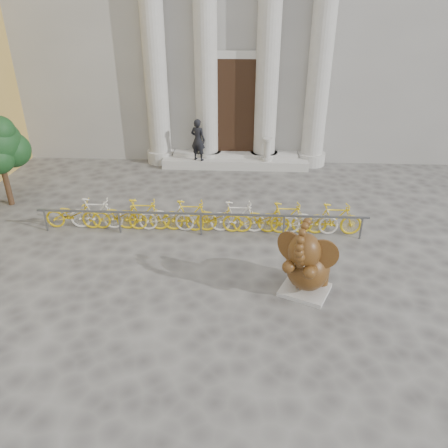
{
  "coord_description": "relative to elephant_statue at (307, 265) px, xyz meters",
  "views": [
    {
      "loc": [
        0.44,
        -8.02,
        6.42
      ],
      "look_at": [
        -0.09,
        2.04,
        1.1
      ],
      "focal_mm": 35.0,
      "sensor_mm": 36.0,
      "label": 1
    }
  ],
  "objects": [
    {
      "name": "elephant_statue",
      "position": [
        0.0,
        0.0,
        0.0
      ],
      "size": [
        1.49,
        1.72,
        2.17
      ],
      "rotation": [
        0.0,
        0.0,
        -0.43
      ],
      "color": "#A8A59E",
      "rests_on": "ground"
    },
    {
      "name": "classical_building",
      "position": [
        -1.94,
        14.27,
        5.19
      ],
      "size": [
        22.0,
        10.7,
        12.0
      ],
      "color": "gray",
      "rests_on": "ground"
    },
    {
      "name": "bike_rack",
      "position": [
        -2.8,
        2.98,
        -0.29
      ],
      "size": [
        9.83,
        0.53,
        1.0
      ],
      "color": "slate",
      "rests_on": "ground"
    },
    {
      "name": "balustrade_post",
      "position": [
        -0.63,
        8.43,
        0.0
      ],
      "size": [
        0.38,
        0.38,
        0.94
      ],
      "color": "#A8A59E",
      "rests_on": "entrance_steps"
    },
    {
      "name": "pedestrian",
      "position": [
        -3.44,
        8.38,
        0.42
      ],
      "size": [
        0.73,
        0.61,
        1.7
      ],
      "primitive_type": "imported",
      "rotation": [
        0.0,
        0.0,
        2.75
      ],
      "color": "black",
      "rests_on": "entrance_steps"
    },
    {
      "name": "ground",
      "position": [
        -1.94,
        -0.67,
        -0.79
      ],
      "size": [
        80.0,
        80.0,
        0.0
      ],
      "primitive_type": "plane",
      "color": "#474442",
      "rests_on": "ground"
    },
    {
      "name": "entrance_steps",
      "position": [
        -1.94,
        8.73,
        -0.61
      ],
      "size": [
        6.0,
        1.2,
        0.36
      ],
      "primitive_type": "cube",
      "color": "#A8A59E",
      "rests_on": "ground"
    }
  ]
}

